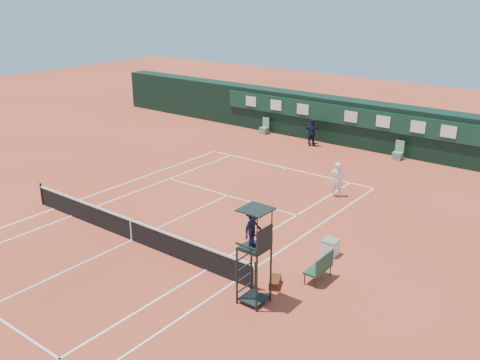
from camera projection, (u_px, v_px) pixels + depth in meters
The scene contains 14 objects.
ground at pixel (132, 240), 22.37m from camera, with size 90.00×90.00×0.00m, color #BC482C.
court_lines at pixel (132, 240), 22.36m from camera, with size 11.05×23.85×0.01m.
tennis_net at pixel (131, 229), 22.19m from camera, with size 12.90×0.10×1.10m.
back_wall at pixel (342, 121), 35.82m from camera, with size 40.00×1.65×3.00m.
linesman_chair_left at pixel (264, 129), 38.44m from camera, with size 0.55×0.50×1.15m.
linesman_chair_right at pixel (398, 154), 32.71m from camera, with size 0.55×0.50×1.15m.
umpire_chair at pixel (254, 236), 17.16m from camera, with size 0.96×0.95×3.42m.
player_bench at pixel (321, 266), 19.08m from camera, with size 0.55×1.20×1.10m.
tennis_bag at pixel (275, 282), 18.92m from camera, with size 0.34×0.77×0.29m, color black.
cooler at pixel (330, 247), 21.05m from camera, with size 0.57×0.57×0.65m.
tennis_ball at pixel (249, 195), 27.08m from camera, with size 0.07×0.07×0.07m, color #E1EC36.
player at pixel (337, 179), 26.78m from camera, with size 0.66×0.43×1.80m, color white.
ball_kid_left at pixel (311, 133), 35.91m from camera, with size 0.70×0.55×1.44m, color black.
ball_kid_right at pixel (312, 133), 35.28m from camera, with size 1.05×0.44×1.79m, color black.
Camera 1 is at (15.87, -13.23, 10.01)m, focal length 40.00 mm.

